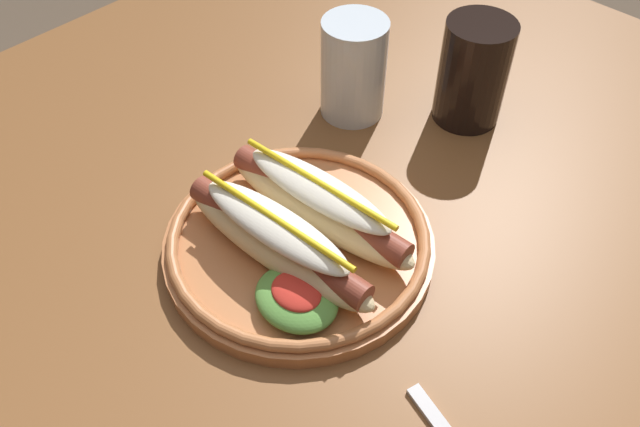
% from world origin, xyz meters
% --- Properties ---
extents(dining_table, '(1.18, 1.09, 0.74)m').
position_xyz_m(dining_table, '(0.00, 0.00, 0.65)').
color(dining_table, brown).
rests_on(dining_table, ground_plane).
extents(hot_dog_plate, '(0.27, 0.27, 0.08)m').
position_xyz_m(hot_dog_plate, '(-0.05, -0.10, 0.77)').
color(hot_dog_plate, '#B77042').
rests_on(hot_dog_plate, dining_table).
extents(soda_cup, '(0.08, 0.08, 0.12)m').
position_xyz_m(soda_cup, '(-0.06, 0.19, 0.80)').
color(soda_cup, black).
rests_on(soda_cup, dining_table).
extents(water_cup, '(0.08, 0.08, 0.12)m').
position_xyz_m(water_cup, '(-0.16, 0.10, 0.80)').
color(water_cup, silver).
rests_on(water_cup, dining_table).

